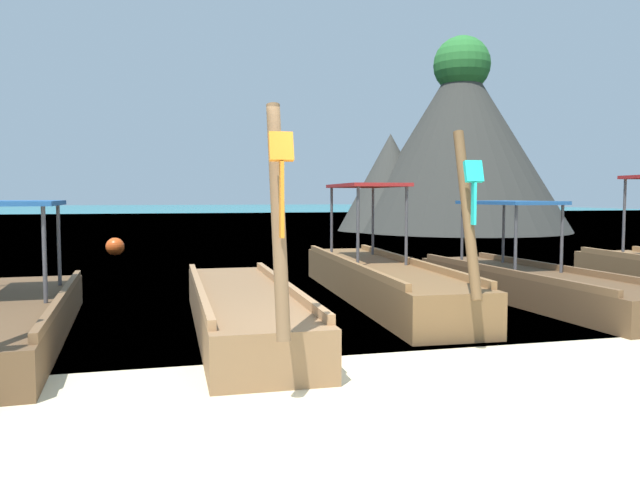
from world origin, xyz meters
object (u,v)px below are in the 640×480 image
(longtail_boat_yellow_ribbon, at_px, (533,283))
(mooring_buoy_near, at_px, (115,247))
(longtail_boat_orange_ribbon, at_px, (243,310))
(longtail_boat_pink_ribbon, at_px, (3,316))
(karst_rock, at_px, (452,145))
(longtail_boat_turquoise_ribbon, at_px, (379,278))

(longtail_boat_yellow_ribbon, relative_size, mooring_buoy_near, 11.29)
(longtail_boat_orange_ribbon, bearing_deg, mooring_buoy_near, 101.77)
(longtail_boat_pink_ribbon, height_order, karst_rock, karst_rock)
(longtail_boat_turquoise_ribbon, relative_size, mooring_buoy_near, 13.24)
(mooring_buoy_near, bearing_deg, longtail_boat_turquoise_ribbon, -62.14)
(longtail_boat_pink_ribbon, distance_m, mooring_buoy_near, 10.82)
(longtail_boat_turquoise_ribbon, height_order, longtail_boat_yellow_ribbon, longtail_boat_turquoise_ribbon)
(longtail_boat_orange_ribbon, height_order, longtail_boat_yellow_ribbon, longtail_boat_orange_ribbon)
(longtail_boat_pink_ribbon, relative_size, mooring_buoy_near, 11.07)
(longtail_boat_pink_ribbon, relative_size, longtail_boat_turquoise_ribbon, 0.84)
(karst_rock, height_order, mooring_buoy_near, karst_rock)
(longtail_boat_yellow_ribbon, height_order, karst_rock, karst_rock)
(longtail_boat_yellow_ribbon, bearing_deg, longtail_boat_orange_ribbon, -167.00)
(mooring_buoy_near, bearing_deg, longtail_boat_pink_ribbon, -92.87)
(karst_rock, bearing_deg, longtail_boat_yellow_ribbon, -112.63)
(longtail_boat_pink_ribbon, xyz_separation_m, karst_rock, (15.83, 20.36, 3.94))
(longtail_boat_yellow_ribbon, bearing_deg, longtail_boat_pink_ribbon, -173.05)
(longtail_boat_pink_ribbon, relative_size, longtail_boat_orange_ribbon, 1.05)
(longtail_boat_pink_ribbon, height_order, longtail_boat_turquoise_ribbon, longtail_boat_pink_ribbon)
(longtail_boat_turquoise_ribbon, relative_size, longtail_boat_yellow_ribbon, 1.17)
(longtail_boat_yellow_ribbon, xyz_separation_m, karst_rock, (8.10, 19.42, 3.93))
(longtail_boat_turquoise_ribbon, bearing_deg, longtail_boat_yellow_ribbon, -17.97)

